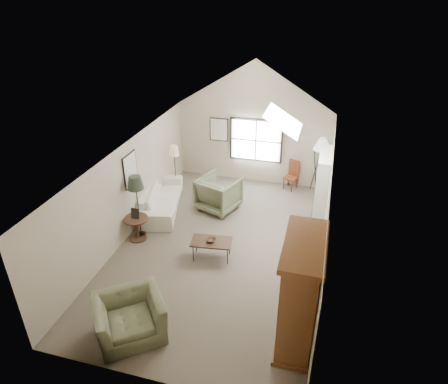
% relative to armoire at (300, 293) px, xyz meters
% --- Properties ---
extents(room_shell, '(5.01, 8.01, 4.00)m').
position_rel_armoire_xyz_m(room_shell, '(-2.18, 2.40, 2.11)').
color(room_shell, brown).
rests_on(room_shell, ground).
extents(window, '(1.72, 0.08, 1.42)m').
position_rel_armoire_xyz_m(window, '(-2.08, 6.36, 0.35)').
color(window, black).
rests_on(window, room_shell).
extents(skylight, '(0.80, 1.20, 0.52)m').
position_rel_armoire_xyz_m(skylight, '(-0.88, 3.30, 2.12)').
color(skylight, white).
rests_on(skylight, room_shell).
extents(wall_art, '(1.97, 3.71, 0.88)m').
position_rel_armoire_xyz_m(wall_art, '(-4.06, 4.34, 0.63)').
color(wall_art, black).
rests_on(wall_art, room_shell).
extents(armoire, '(0.60, 1.50, 2.20)m').
position_rel_armoire_xyz_m(armoire, '(0.00, 0.00, 0.00)').
color(armoire, brown).
rests_on(armoire, ground).
extents(tv_alcove, '(0.32, 1.30, 2.10)m').
position_rel_armoire_xyz_m(tv_alcove, '(0.16, 4.00, 0.05)').
color(tv_alcove, white).
rests_on(tv_alcove, ground).
extents(media_console, '(0.34, 1.18, 0.60)m').
position_rel_armoire_xyz_m(media_console, '(0.14, 4.00, -0.80)').
color(media_console, '#382316').
rests_on(media_console, ground).
extents(tv_panel, '(0.05, 0.90, 0.55)m').
position_rel_armoire_xyz_m(tv_panel, '(0.14, 4.00, -0.18)').
color(tv_panel, black).
rests_on(tv_panel, media_console).
extents(sofa, '(1.58, 2.70, 0.74)m').
position_rel_armoire_xyz_m(sofa, '(-4.38, 3.79, -0.73)').
color(sofa, silver).
rests_on(sofa, ground).
extents(armchair_near, '(1.68, 1.65, 0.82)m').
position_rel_armoire_xyz_m(armchair_near, '(-3.07, -0.75, -0.69)').
color(armchair_near, '#565C40').
rests_on(armchair_near, ground).
extents(armchair_far, '(1.38, 1.40, 1.00)m').
position_rel_armoire_xyz_m(armchair_far, '(-2.74, 4.27, -0.60)').
color(armchair_far, '#636E4D').
rests_on(armchair_far, ground).
extents(coffee_table, '(1.04, 0.67, 0.50)m').
position_rel_armoire_xyz_m(coffee_table, '(-2.26, 1.93, -0.85)').
color(coffee_table, '#372716').
rests_on(coffee_table, ground).
extents(bowl, '(0.26, 0.26, 0.06)m').
position_rel_armoire_xyz_m(bowl, '(-2.26, 1.93, -0.57)').
color(bowl, '#371D16').
rests_on(bowl, coffee_table).
extents(side_table, '(0.77, 0.77, 0.64)m').
position_rel_armoire_xyz_m(side_table, '(-4.38, 2.19, -0.78)').
color(side_table, '#3D2C19').
rests_on(side_table, ground).
extents(side_chair, '(0.49, 0.49, 0.96)m').
position_rel_armoire_xyz_m(side_chair, '(-0.84, 6.10, -0.62)').
color(side_chair, brown).
rests_on(side_chair, ground).
extents(tripod_lamp, '(0.67, 0.67, 1.87)m').
position_rel_armoire_xyz_m(tripod_lamp, '(0.02, 6.10, -0.16)').
color(tripod_lamp, silver).
rests_on(tripod_lamp, ground).
extents(dark_lamp, '(0.51, 0.51, 1.77)m').
position_rel_armoire_xyz_m(dark_lamp, '(-4.38, 2.39, -0.22)').
color(dark_lamp, black).
rests_on(dark_lamp, ground).
extents(tan_lamp, '(0.39, 0.39, 1.59)m').
position_rel_armoire_xyz_m(tan_lamp, '(-4.38, 4.99, -0.31)').
color(tan_lamp, tan).
rests_on(tan_lamp, ground).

